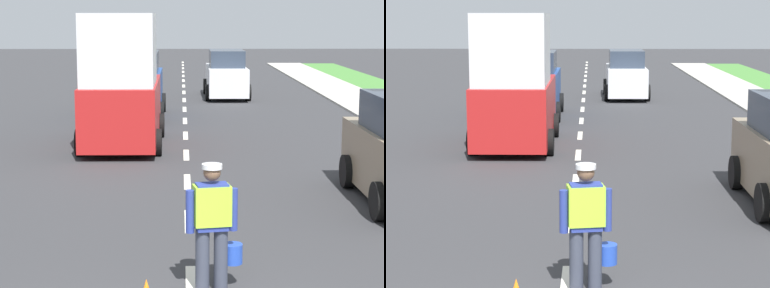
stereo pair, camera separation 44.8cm
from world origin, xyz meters
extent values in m
plane|color=#333335|center=(0.00, 21.00, 0.00)|extent=(96.00, 96.00, 0.00)
cube|color=silver|center=(0.00, 2.70, 0.01)|extent=(0.14, 1.40, 0.01)
cube|color=silver|center=(0.00, 5.70, 0.01)|extent=(0.14, 1.40, 0.01)
cube|color=silver|center=(0.00, 8.70, 0.01)|extent=(0.14, 1.40, 0.01)
cube|color=silver|center=(0.00, 11.70, 0.01)|extent=(0.14, 1.40, 0.01)
cube|color=silver|center=(0.00, 14.70, 0.01)|extent=(0.14, 1.40, 0.01)
cube|color=silver|center=(0.00, 17.70, 0.01)|extent=(0.14, 1.40, 0.01)
cube|color=silver|center=(0.00, 20.70, 0.01)|extent=(0.14, 1.40, 0.01)
cube|color=silver|center=(0.00, 23.70, 0.01)|extent=(0.14, 1.40, 0.01)
cube|color=silver|center=(0.00, 26.70, 0.01)|extent=(0.14, 1.40, 0.01)
cube|color=silver|center=(0.00, 29.70, 0.01)|extent=(0.14, 1.40, 0.01)
cube|color=silver|center=(0.00, 32.70, 0.01)|extent=(0.14, 1.40, 0.01)
cube|color=silver|center=(0.00, 35.70, 0.01)|extent=(0.14, 1.40, 0.01)
cube|color=silver|center=(0.00, 38.70, 0.01)|extent=(0.14, 1.40, 0.01)
cube|color=silver|center=(0.00, 41.70, 0.01)|extent=(0.14, 1.40, 0.01)
cube|color=silver|center=(0.00, 44.70, 0.01)|extent=(0.14, 1.40, 0.01)
cube|color=silver|center=(0.00, 47.70, 0.01)|extent=(0.14, 1.40, 0.01)
cylinder|color=#383D4C|center=(0.14, 2.46, 0.41)|extent=(0.18, 0.18, 0.82)
cylinder|color=#383D4C|center=(0.38, 2.50, 0.41)|extent=(0.18, 0.18, 0.82)
cube|color=navy|center=(0.26, 2.48, 1.12)|extent=(0.44, 0.30, 0.60)
cube|color=#A5EA33|center=(0.26, 2.48, 1.14)|extent=(0.50, 0.35, 0.51)
cylinder|color=navy|center=(-0.02, 2.43, 1.07)|extent=(0.11, 0.11, 0.55)
cylinder|color=navy|center=(0.54, 2.53, 1.07)|extent=(0.11, 0.11, 0.55)
sphere|color=brown|center=(0.26, 2.48, 1.56)|extent=(0.22, 0.22, 0.22)
cylinder|color=silver|center=(0.26, 2.48, 1.64)|extent=(0.26, 0.26, 0.06)
cylinder|color=#2347B7|center=(0.54, 2.63, 0.45)|extent=(0.26, 0.26, 0.26)
cube|color=red|center=(-1.70, 13.09, 0.96)|extent=(1.90, 4.60, 1.56)
cube|color=#2D3847|center=(-1.70, 13.90, 2.09)|extent=(1.67, 1.61, 0.70)
cube|color=silver|center=(-1.70, 12.29, 2.64)|extent=(1.81, 2.53, 1.80)
cylinder|color=black|center=(-0.73, 11.66, 0.34)|extent=(0.22, 0.68, 0.68)
cylinder|color=black|center=(-2.67, 11.66, 0.34)|extent=(0.22, 0.68, 0.68)
cylinder|color=black|center=(-0.73, 14.52, 0.34)|extent=(0.22, 0.68, 0.68)
cylinder|color=black|center=(-2.67, 14.52, 0.34)|extent=(0.22, 0.68, 0.68)
cube|color=silver|center=(1.80, 24.76, 0.75)|extent=(1.60, 4.35, 1.14)
cube|color=#2D3847|center=(1.80, 24.65, 1.67)|extent=(1.41, 2.39, 0.70)
cylinder|color=black|center=(0.98, 26.11, 0.34)|extent=(0.22, 0.68, 0.68)
cylinder|color=black|center=(2.62, 26.11, 0.34)|extent=(0.22, 0.68, 0.68)
cylinder|color=black|center=(0.98, 23.41, 0.34)|extent=(0.22, 0.68, 0.68)
cylinder|color=black|center=(2.62, 23.41, 0.34)|extent=(0.22, 0.68, 0.68)
cube|color=#1E4799|center=(-1.64, 18.76, 0.87)|extent=(1.63, 4.27, 1.37)
cube|color=#2D3847|center=(-1.64, 18.86, 1.90)|extent=(1.44, 2.35, 0.70)
cylinder|color=black|center=(-0.80, 17.43, 0.34)|extent=(0.22, 0.68, 0.68)
cylinder|color=black|center=(-2.47, 17.43, 0.34)|extent=(0.22, 0.68, 0.68)
cylinder|color=black|center=(-0.80, 20.08, 0.34)|extent=(0.22, 0.68, 0.68)
cylinder|color=black|center=(-2.47, 20.08, 0.34)|extent=(0.22, 0.68, 0.68)
cylinder|color=black|center=(3.29, 8.15, 0.34)|extent=(0.22, 0.68, 0.68)
cylinder|color=black|center=(3.29, 5.71, 0.34)|extent=(0.22, 0.68, 0.68)
camera|label=1|loc=(-0.12, -6.47, 3.52)|focal=68.56mm
camera|label=2|loc=(0.32, -6.47, 3.52)|focal=68.56mm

